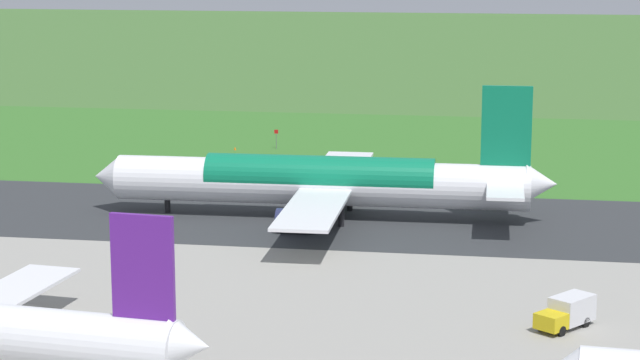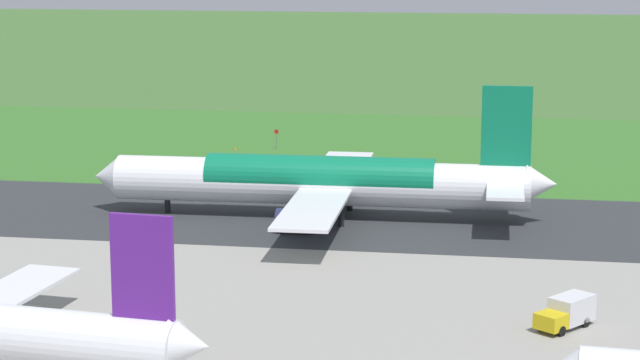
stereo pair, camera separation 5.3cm
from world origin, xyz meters
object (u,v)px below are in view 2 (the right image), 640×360
service_truck_fuel (567,312)px  no_stopping_sign (276,138)px  airliner_main (323,181)px  traffic_cone_orange (235,148)px

service_truck_fuel → no_stopping_sign: size_ratio=1.99×
no_stopping_sign → airliner_main: bearing=107.9°
service_truck_fuel → traffic_cone_orange: bearing=-59.4°
airliner_main → no_stopping_sign: 47.49m
traffic_cone_orange → no_stopping_sign: bearing=-160.0°
airliner_main → service_truck_fuel: (-26.33, 36.40, -2.95)m
service_truck_fuel → traffic_cone_orange: (46.94, -79.33, -1.13)m
traffic_cone_orange → airliner_main: bearing=115.6°
no_stopping_sign → traffic_cone_orange: no_stopping_sign is taller
airliner_main → traffic_cone_orange: (20.61, -42.93, -4.08)m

